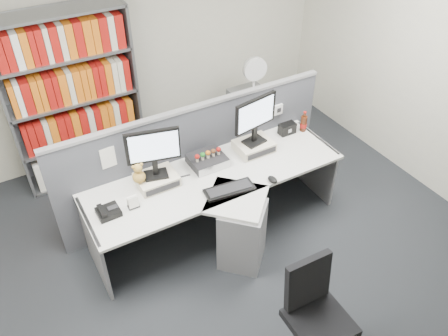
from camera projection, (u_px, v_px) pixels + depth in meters
ground at (258, 280)px, 4.37m from camera, size 5.50×5.50×0.00m
room_shell at (269, 122)px, 3.26m from camera, size 5.04×5.54×2.72m
partition at (196, 157)px, 4.82m from camera, size 3.00×0.08×1.27m
desk at (227, 208)px, 4.49m from camera, size 2.60×1.20×0.72m
monitor_riser_left at (157, 180)px, 4.34m from camera, size 0.38×0.31×0.10m
monitor_riser_right at (254, 146)px, 4.77m from camera, size 0.38×0.31×0.10m
monitor_left at (153, 150)px, 4.12m from camera, size 0.49×0.21×0.51m
monitor_right at (255, 117)px, 4.55m from camera, size 0.50×0.20×0.52m
desktop_pc at (207, 161)px, 4.58m from camera, size 0.35×0.31×0.09m
figurines at (208, 154)px, 4.51m from camera, size 0.29×0.05×0.09m
keyboard at (229, 189)px, 4.28m from camera, size 0.49×0.23×0.03m
mouse at (273, 180)px, 4.38m from camera, size 0.08×0.12×0.05m
desk_phone at (108, 212)px, 4.02m from camera, size 0.20×0.18×0.09m
desk_calendar at (133, 203)px, 4.09m from camera, size 0.10×0.08×0.12m
plush_toy at (139, 175)px, 4.18m from camera, size 0.12×0.12×0.21m
speaker at (287, 129)px, 5.00m from camera, size 0.19×0.10×0.12m
cola_bottle at (304, 124)px, 5.03m from camera, size 0.07×0.07×0.24m
shelving_unit at (74, 102)px, 5.07m from camera, size 1.41×0.40×2.00m
filing_cabinet at (252, 118)px, 5.97m from camera, size 0.45×0.61×0.70m
desk_fan at (254, 72)px, 5.56m from camera, size 0.30×0.18×0.50m
office_chair at (314, 311)px, 3.52m from camera, size 0.60×0.63×0.94m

